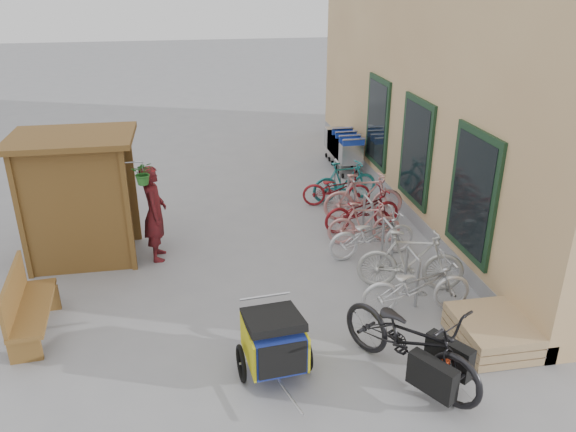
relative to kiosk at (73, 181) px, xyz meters
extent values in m
plane|color=gray|center=(3.28, -2.47, -1.55)|extent=(80.00, 80.00, 0.00)
cube|color=tan|center=(9.78, 2.03, 1.95)|extent=(6.00, 13.00, 7.00)
cube|color=gray|center=(6.86, 2.03, -1.40)|extent=(0.18, 13.00, 0.30)
cube|color=#16321C|center=(6.75, -1.97, 0.05)|extent=(0.06, 1.50, 2.20)
cube|color=black|center=(6.72, -1.97, 0.05)|extent=(0.02, 1.25, 1.95)
cube|color=#16321C|center=(6.75, 0.53, 0.05)|extent=(0.06, 1.50, 2.20)
cube|color=black|center=(6.72, 0.53, 0.05)|extent=(0.02, 1.25, 1.95)
cube|color=#16321C|center=(6.75, 3.03, 0.05)|extent=(0.06, 1.50, 2.20)
cube|color=black|center=(6.72, 3.03, 0.05)|extent=(0.02, 1.25, 1.95)
cube|color=brown|center=(-0.82, -0.62, -0.40)|extent=(0.09, 0.09, 2.30)
cube|color=brown|center=(0.98, -0.62, -0.40)|extent=(0.09, 0.09, 2.30)
cube|color=brown|center=(-0.82, 0.68, -0.40)|extent=(0.09, 0.09, 2.30)
cube|color=brown|center=(0.98, 0.68, -0.40)|extent=(0.09, 0.09, 2.30)
cube|color=brown|center=(-0.79, 0.03, -0.40)|extent=(0.05, 1.30, 2.30)
cube|color=brown|center=(0.08, -0.59, -0.40)|extent=(1.80, 0.05, 2.30)
cube|color=brown|center=(0.08, 0.65, -0.40)|extent=(1.80, 0.05, 2.30)
cube|color=brown|center=(0.08, 0.03, 0.80)|extent=(2.15, 1.65, 0.10)
cube|color=brown|center=(-0.12, 0.03, -0.65)|extent=(1.30, 1.15, 0.04)
cube|color=brown|center=(-0.12, 0.03, -0.05)|extent=(1.30, 1.15, 0.04)
cylinder|color=#A5A8AD|center=(1.16, -0.62, 0.50)|extent=(0.36, 0.02, 0.02)
imported|color=#276925|center=(1.31, -0.62, 0.30)|extent=(0.38, 0.33, 0.42)
cylinder|color=#A5A8AD|center=(5.58, -2.72, -1.13)|extent=(0.05, 0.05, 0.84)
cylinder|color=#A5A8AD|center=(5.58, -2.22, -1.13)|extent=(0.05, 0.05, 0.84)
cylinder|color=#A5A8AD|center=(5.58, -2.47, -0.71)|extent=(0.05, 0.50, 0.05)
cylinder|color=#A5A8AD|center=(5.58, -1.52, -1.13)|extent=(0.05, 0.05, 0.84)
cylinder|color=#A5A8AD|center=(5.58, -1.02, -1.13)|extent=(0.05, 0.05, 0.84)
cylinder|color=#A5A8AD|center=(5.58, -1.27, -0.71)|extent=(0.05, 0.50, 0.05)
cylinder|color=#A5A8AD|center=(5.58, -0.32, -1.13)|extent=(0.05, 0.05, 0.84)
cylinder|color=#A5A8AD|center=(5.58, 0.18, -1.13)|extent=(0.05, 0.05, 0.84)
cylinder|color=#A5A8AD|center=(5.58, -0.07, -0.71)|extent=(0.05, 0.50, 0.05)
cylinder|color=#A5A8AD|center=(5.58, 0.88, -1.13)|extent=(0.05, 0.05, 0.84)
cylinder|color=#A5A8AD|center=(5.58, 1.38, -1.13)|extent=(0.05, 0.05, 0.84)
cylinder|color=#A5A8AD|center=(5.58, 1.13, -0.71)|extent=(0.05, 0.50, 0.05)
cylinder|color=#A5A8AD|center=(5.58, 2.08, -1.13)|extent=(0.05, 0.05, 0.84)
cylinder|color=#A5A8AD|center=(5.58, 2.58, -1.13)|extent=(0.05, 0.05, 0.84)
cylinder|color=#A5A8AD|center=(5.58, 2.33, -0.71)|extent=(0.05, 0.50, 0.05)
cube|color=#A1815E|center=(6.28, -3.87, -1.48)|extent=(1.00, 1.20, 0.12)
cube|color=#A1815E|center=(6.28, -3.87, -1.34)|extent=(1.00, 1.20, 0.12)
cube|color=#A1815E|center=(6.28, -3.87, -1.20)|extent=(1.00, 1.20, 0.12)
cube|color=brown|center=(-0.32, -2.45, -1.09)|extent=(0.63, 1.67, 0.07)
cube|color=brown|center=(-0.54, -2.45, -0.79)|extent=(0.19, 1.64, 0.55)
cube|color=brown|center=(-0.32, -3.11, -1.33)|extent=(0.44, 0.10, 0.44)
cube|color=brown|center=(-0.32, -1.80, -1.33)|extent=(0.44, 0.10, 0.44)
cube|color=silver|center=(6.28, 3.87, -0.92)|extent=(0.58, 0.90, 0.55)
cube|color=#1A37AA|center=(6.28, 3.41, -0.55)|extent=(0.58, 0.04, 0.19)
cylinder|color=silver|center=(6.28, 3.38, -0.47)|extent=(0.61, 0.04, 0.04)
cylinder|color=black|center=(6.04, 3.50, -1.49)|extent=(0.04, 0.13, 0.13)
cube|color=silver|center=(6.28, 4.24, -0.92)|extent=(0.58, 0.90, 0.55)
cube|color=#1A37AA|center=(6.28, 3.78, -0.55)|extent=(0.58, 0.04, 0.19)
cylinder|color=silver|center=(6.28, 3.75, -0.47)|extent=(0.61, 0.04, 0.04)
cylinder|color=black|center=(6.04, 3.87, -1.49)|extent=(0.04, 0.13, 0.13)
cube|color=silver|center=(6.28, 4.61, -0.92)|extent=(0.58, 0.90, 0.55)
cube|color=#1A37AA|center=(6.28, 4.15, -0.55)|extent=(0.58, 0.04, 0.19)
cylinder|color=silver|center=(6.28, 4.12, -0.47)|extent=(0.61, 0.04, 0.04)
cylinder|color=black|center=(6.04, 4.24, -1.49)|extent=(0.04, 0.13, 0.13)
cube|color=silver|center=(6.28, 4.98, -0.92)|extent=(0.58, 0.90, 0.55)
cube|color=#1A37AA|center=(6.28, 4.52, -0.55)|extent=(0.58, 0.04, 0.19)
cylinder|color=silver|center=(6.28, 4.49, -0.47)|extent=(0.61, 0.04, 0.04)
cylinder|color=black|center=(6.04, 4.61, -1.49)|extent=(0.04, 0.13, 0.13)
cube|color=navy|center=(3.06, -3.94, -1.05)|extent=(0.75, 0.94, 0.52)
cube|color=gold|center=(2.71, -3.97, -1.05)|extent=(0.11, 0.88, 0.52)
cube|color=gold|center=(3.41, -3.90, -1.05)|extent=(0.11, 0.88, 0.52)
cube|color=black|center=(3.10, -4.40, -1.01)|extent=(0.63, 0.09, 0.47)
cube|color=black|center=(3.05, -3.88, -0.73)|extent=(0.81, 0.91, 0.25)
torus|color=black|center=(2.61, -3.98, -1.32)|extent=(0.11, 0.52, 0.51)
torus|color=black|center=(3.51, -3.90, -1.32)|extent=(0.11, 0.52, 0.51)
cylinder|color=#B7B7BC|center=(3.13, -4.69, -1.32)|extent=(0.10, 0.75, 0.03)
cylinder|color=#B7B7BC|center=(3.01, -3.45, -0.64)|extent=(0.71, 0.10, 0.03)
imported|color=black|center=(4.82, -4.31, -0.97)|extent=(1.81, 2.31, 1.17)
cube|color=black|center=(4.88, -4.91, -1.10)|extent=(0.49, 0.65, 0.45)
cube|color=black|center=(5.26, -4.57, -1.10)|extent=(0.49, 0.65, 0.45)
cube|color=red|center=(5.07, -4.74, -1.05)|extent=(0.20, 0.22, 0.12)
imported|color=maroon|center=(1.40, -0.22, -0.63)|extent=(0.45, 0.68, 1.84)
imported|color=silver|center=(5.51, -2.86, -1.08)|extent=(1.80, 0.63, 0.95)
imported|color=#B3B3AF|center=(5.68, -2.15, -1.01)|extent=(1.87, 1.00, 1.08)
imported|color=silver|center=(5.41, -0.88, -1.09)|extent=(1.80, 0.81, 0.91)
imported|color=tan|center=(5.43, -0.33, -1.11)|extent=(1.51, 0.54, 0.89)
imported|color=maroon|center=(5.59, 0.32, -1.11)|extent=(1.77, 0.85, 0.89)
imported|color=tan|center=(5.77, 0.83, -1.02)|extent=(1.79, 0.59, 1.06)
imported|color=maroon|center=(5.39, 1.70, -1.14)|extent=(1.64, 0.82, 0.83)
imported|color=#1F7A7F|center=(5.67, 1.99, -1.07)|extent=(1.65, 0.66, 0.96)
camera|label=1|loc=(2.16, -10.05, 3.47)|focal=35.00mm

